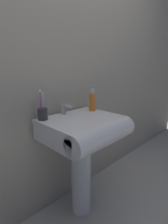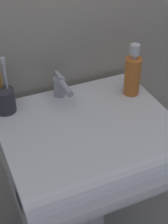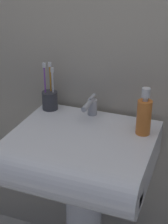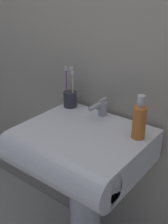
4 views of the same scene
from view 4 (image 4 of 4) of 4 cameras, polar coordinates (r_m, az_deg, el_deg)
name	(u,v)px [view 4 (image 4 of 4)]	position (r m, az deg, el deg)	size (l,w,h in m)	color
wall_back	(121,30)	(1.30, 7.43, 16.23)	(5.00, 0.05, 2.40)	#B7AD99
sink_pedestal	(85,212)	(1.51, 0.25, -19.71)	(0.15, 0.15, 0.66)	white
sink_basin	(78,149)	(1.23, -1.27, -7.62)	(0.54, 0.49, 0.15)	white
faucet	(101,108)	(1.33, 3.42, 0.90)	(0.04, 0.13, 0.09)	#B7B7BC
toothbrush_cup	(70,98)	(1.44, -2.83, 2.82)	(0.07, 0.07, 0.21)	#38383D
soap_bottle	(139,121)	(1.16, 11.18, -1.76)	(0.06, 0.06, 0.19)	orange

